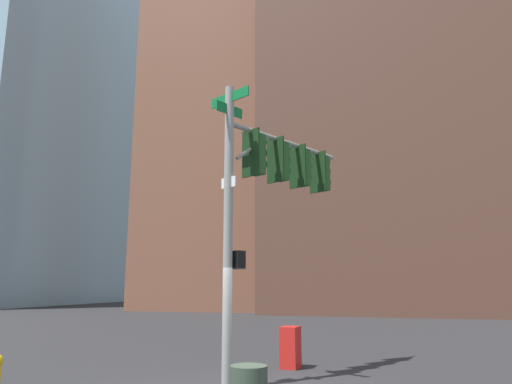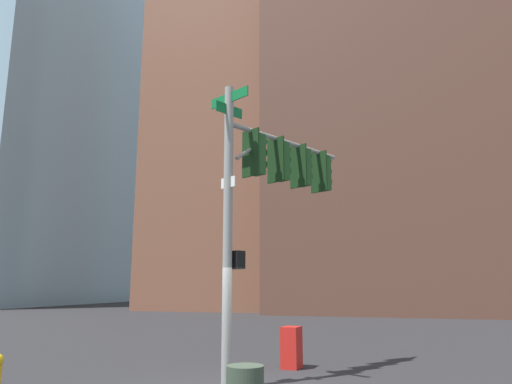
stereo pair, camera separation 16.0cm
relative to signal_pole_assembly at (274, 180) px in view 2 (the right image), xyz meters
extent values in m
cylinder|color=gray|center=(0.71, 1.37, -1.36)|extent=(0.21, 0.21, 6.68)
cylinder|color=gray|center=(-0.25, -0.47, 1.10)|extent=(2.02, 3.75, 0.12)
cylinder|color=gray|center=(0.37, 0.71, 0.65)|extent=(0.55, 0.96, 0.75)
cube|color=#0F6B33|center=(0.71, 1.37, 1.74)|extent=(1.12, 0.60, 0.24)
cube|color=#0F6B33|center=(0.71, 1.37, 1.44)|extent=(0.40, 0.73, 0.24)
cube|color=white|center=(0.71, 1.37, -0.30)|extent=(0.41, 0.23, 0.24)
cube|color=#1E4C1E|center=(0.29, 0.57, 0.54)|extent=(0.46, 0.46, 1.00)
cube|color=black|center=(0.38, 0.74, 0.54)|extent=(0.50, 0.29, 1.16)
sphere|color=red|center=(0.20, 0.39, 0.84)|extent=(0.20, 0.20, 0.20)
cylinder|color=#1E4C1E|center=(0.17, 0.33, 0.93)|extent=(0.22, 0.14, 0.23)
sphere|color=#4C330A|center=(0.20, 0.39, 0.54)|extent=(0.20, 0.20, 0.20)
cylinder|color=#1E4C1E|center=(0.17, 0.33, 0.63)|extent=(0.22, 0.14, 0.23)
sphere|color=#0A3819|center=(0.20, 0.39, 0.24)|extent=(0.20, 0.20, 0.20)
cylinder|color=#1E4C1E|center=(0.17, 0.33, 0.33)|extent=(0.22, 0.14, 0.23)
cube|color=#1E4C1E|center=(-0.12, -0.23, 0.54)|extent=(0.46, 0.46, 1.00)
cube|color=black|center=(-0.03, -0.07, 0.54)|extent=(0.50, 0.29, 1.16)
sphere|color=#470A07|center=(-0.22, -0.42, 0.84)|extent=(0.20, 0.20, 0.20)
cylinder|color=#1E4C1E|center=(-0.25, -0.47, 0.93)|extent=(0.22, 0.14, 0.23)
sphere|color=#4C330A|center=(-0.22, -0.42, 0.54)|extent=(0.20, 0.20, 0.20)
cylinder|color=#1E4C1E|center=(-0.25, -0.47, 0.63)|extent=(0.22, 0.14, 0.23)
sphere|color=green|center=(-0.22, -0.42, 0.24)|extent=(0.20, 0.20, 0.20)
cylinder|color=#1E4C1E|center=(-0.25, -0.47, 0.33)|extent=(0.22, 0.14, 0.23)
cube|color=#1E4C1E|center=(-0.54, -1.04, 0.54)|extent=(0.46, 0.46, 1.00)
cube|color=black|center=(-0.45, -0.87, 0.54)|extent=(0.50, 0.29, 1.16)
sphere|color=red|center=(-0.63, -1.22, 0.84)|extent=(0.20, 0.20, 0.20)
cylinder|color=#1E4C1E|center=(-0.66, -1.28, 0.93)|extent=(0.22, 0.14, 0.23)
sphere|color=#4C330A|center=(-0.63, -1.22, 0.54)|extent=(0.20, 0.20, 0.20)
cylinder|color=#1E4C1E|center=(-0.66, -1.28, 0.63)|extent=(0.22, 0.14, 0.23)
sphere|color=#0A3819|center=(-0.63, -1.22, 0.24)|extent=(0.20, 0.20, 0.20)
cylinder|color=#1E4C1E|center=(-0.66, -1.28, 0.33)|extent=(0.22, 0.14, 0.23)
cube|color=#1E4C1E|center=(-0.95, -1.84, 0.54)|extent=(0.46, 0.46, 1.00)
cube|color=black|center=(-0.86, -1.67, 0.54)|extent=(0.50, 0.29, 1.16)
sphere|color=#470A07|center=(-1.05, -2.02, 0.84)|extent=(0.20, 0.20, 0.20)
cylinder|color=#1E4C1E|center=(-1.08, -2.08, 0.93)|extent=(0.22, 0.14, 0.23)
sphere|color=#F29E0C|center=(-1.05, -2.02, 0.54)|extent=(0.20, 0.20, 0.20)
cylinder|color=#1E4C1E|center=(-1.08, -2.08, 0.63)|extent=(0.22, 0.14, 0.23)
sphere|color=#0A3819|center=(-1.05, -2.02, 0.24)|extent=(0.20, 0.20, 0.20)
cylinder|color=#1E4C1E|center=(-1.08, -2.08, 0.33)|extent=(0.22, 0.14, 0.23)
cube|color=black|center=(0.59, 1.15, -2.03)|extent=(0.44, 0.39, 0.40)
cube|color=#EA5914|center=(0.53, 1.02, -2.03)|extent=(0.23, 0.13, 0.28)
cube|color=red|center=(-0.06, -1.47, -4.17)|extent=(0.49, 0.60, 1.05)
cube|color=brown|center=(-5.64, -30.83, 16.26)|extent=(25.22, 16.93, 41.92)
cube|color=brown|center=(9.80, -32.04, 16.16)|extent=(18.65, 14.52, 41.73)
cube|color=#8CB2C6|center=(44.62, -35.64, 24.61)|extent=(25.94, 27.52, 58.62)
camera|label=1|loc=(-2.76, 11.21, -2.58)|focal=33.16mm
camera|label=2|loc=(-2.91, 11.16, -2.58)|focal=33.16mm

